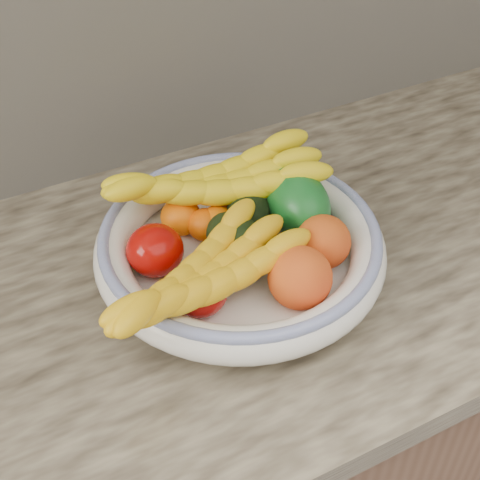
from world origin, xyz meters
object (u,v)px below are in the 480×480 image
object	(u,v)px
fruit_bowl	(240,246)
banana_bunch_back	(216,187)
green_mango	(296,202)
banana_bunch_front	(204,282)

from	to	relation	value
fruit_bowl	banana_bunch_back	size ratio (longest dim) A/B	1.19
green_mango	banana_bunch_front	size ratio (longest dim) A/B	0.41
banana_bunch_back	banana_bunch_front	xyz separation A→B (m)	(-0.09, -0.16, -0.01)
fruit_bowl	banana_bunch_front	world-z (taller)	banana_bunch_front
green_mango	banana_bunch_front	world-z (taller)	green_mango
green_mango	banana_bunch_back	world-z (taller)	banana_bunch_back
banana_bunch_front	banana_bunch_back	bearing A→B (deg)	38.60
fruit_bowl	banana_bunch_back	xyz separation A→B (m)	(0.01, 0.09, 0.04)
fruit_bowl	green_mango	bearing A→B (deg)	10.86
green_mango	banana_bunch_front	bearing A→B (deg)	-152.60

